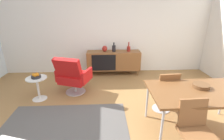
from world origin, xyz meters
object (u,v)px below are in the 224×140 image
at_px(wooden_bowl_on_table, 201,86).
at_px(dining_chair_back_left, 165,90).
at_px(dining_chair_front_left, 195,131).
at_px(side_table_round, 38,86).
at_px(fruit_bowl, 36,76).
at_px(lounge_chair_red, 73,75).
at_px(vase_ceramic_small, 105,49).
at_px(vase_cobalt, 129,48).
at_px(vase_sculptural_dark, 114,48).
at_px(sideboard, 113,60).
at_px(dining_table, 201,93).

height_order(wooden_bowl_on_table, dining_chair_back_left, dining_chair_back_left).
xyz_separation_m(dining_chair_front_left, side_table_round, (-2.62, 1.72, -0.15)).
bearing_deg(fruit_bowl, lounge_chair_red, 17.01).
height_order(vase_ceramic_small, dining_chair_front_left, vase_ceramic_small).
distance_m(vase_cobalt, vase_sculptural_dark, 0.44).
relative_size(sideboard, fruit_bowl, 8.00).
bearing_deg(side_table_round, dining_chair_back_left, -12.84).
distance_m(side_table_round, fruit_bowl, 0.24).
distance_m(sideboard, dining_chair_back_left, 2.20).
bearing_deg(sideboard, vase_sculptural_dark, 9.16).
distance_m(dining_chair_back_left, lounge_chair_red, 2.06).
relative_size(dining_chair_front_left, fruit_bowl, 4.28).
distance_m(sideboard, vase_cobalt, 0.58).
bearing_deg(side_table_round, lounge_chair_red, 16.93).
bearing_deg(dining_chair_front_left, dining_table, 57.74).
bearing_deg(dining_chair_back_left, sideboard, 113.06).
distance_m(dining_chair_front_left, dining_chair_back_left, 1.12).
bearing_deg(vase_ceramic_small, dining_chair_back_left, -60.97).
xyz_separation_m(lounge_chair_red, fruit_bowl, (-0.74, -0.23, 0.10)).
distance_m(dining_chair_front_left, fruit_bowl, 3.14).
xyz_separation_m(vase_cobalt, dining_chair_front_left, (0.40, -3.15, -0.34)).
distance_m(sideboard, fruit_bowl, 2.27).
height_order(vase_cobalt, lounge_chair_red, vase_cobalt).
height_order(sideboard, lounge_chair_red, lounge_chair_red).
height_order(vase_cobalt, side_table_round, vase_cobalt).
height_order(dining_table, fruit_bowl, dining_table).
xyz_separation_m(vase_cobalt, dining_chair_back_left, (0.41, -2.03, -0.34)).
bearing_deg(vase_cobalt, dining_chair_front_left, -82.73).
bearing_deg(dining_chair_front_left, vase_cobalt, 97.27).
distance_m(vase_sculptural_dark, dining_chair_front_left, 3.28).
height_order(vase_cobalt, fruit_bowl, vase_cobalt).
xyz_separation_m(vase_sculptural_dark, fruit_bowl, (-1.78, -1.43, -0.25)).
relative_size(side_table_round, fruit_bowl, 2.60).
relative_size(vase_sculptural_dark, fruit_bowl, 1.34).
relative_size(dining_table, dining_chair_back_left, 1.87).
height_order(sideboard, vase_cobalt, vase_cobalt).
xyz_separation_m(wooden_bowl_on_table, fruit_bowl, (-3.02, 1.05, -0.21)).
distance_m(dining_chair_back_left, side_table_round, 2.70).
bearing_deg(dining_table, side_table_round, 158.73).
bearing_deg(wooden_bowl_on_table, vase_sculptural_dark, 116.57).
height_order(vase_cobalt, vase_ceramic_small, vase_cobalt).
bearing_deg(vase_cobalt, side_table_round, -147.24).
height_order(dining_chair_back_left, lounge_chair_red, lounge_chair_red).
distance_m(dining_chair_front_left, lounge_chair_red, 2.70).
bearing_deg(fruit_bowl, wooden_bowl_on_table, -19.22).
distance_m(wooden_bowl_on_table, dining_chair_front_left, 0.83).
bearing_deg(vase_ceramic_small, dining_chair_front_left, -70.42).
relative_size(dining_chair_back_left, lounge_chair_red, 0.90).
height_order(vase_sculptural_dark, side_table_round, vase_sculptural_dark).
height_order(vase_ceramic_small, lounge_chair_red, lounge_chair_red).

